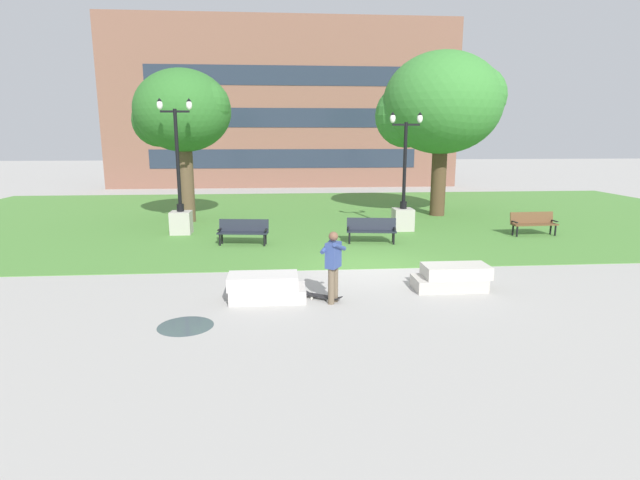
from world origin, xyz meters
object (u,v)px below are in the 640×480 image
object	(u,v)px
park_bench_near_right	(371,229)
park_bench_far_left	(533,222)
skateboard	(322,296)
person_skateboarder	(333,263)
lamp_post_left	(403,207)
concrete_block_left	(452,278)
concrete_block_center	(266,288)
lamp_post_right	(180,207)
park_bench_near_left	(243,230)

from	to	relation	value
park_bench_near_right	park_bench_far_left	size ratio (longest dim) A/B	1.02
skateboard	park_bench_far_left	size ratio (longest dim) A/B	0.53
park_bench_far_left	skateboard	bearing A→B (deg)	-141.25
person_skateboarder	lamp_post_left	bearing A→B (deg)	66.49
concrete_block_left	person_skateboarder	world-z (taller)	person_skateboarder
concrete_block_center	skateboard	distance (m)	1.37
park_bench_near_right	lamp_post_right	bearing A→B (deg)	162.28
concrete_block_center	park_bench_near_right	distance (m)	7.25
concrete_block_center	park_bench_near_left	distance (m)	6.38
skateboard	park_bench_near_left	world-z (taller)	park_bench_near_left
person_skateboarder	park_bench_near_left	bearing A→B (deg)	111.01
concrete_block_center	lamp_post_left	xyz separation A→B (m)	(5.46, 8.59, 0.69)
lamp_post_right	park_bench_near_right	bearing A→B (deg)	-17.72
person_skateboarder	concrete_block_center	bearing A→B (deg)	168.56
person_skateboarder	skateboard	distance (m)	0.96
concrete_block_left	lamp_post_right	bearing A→B (deg)	135.91
person_skateboarder	concrete_block_left	bearing A→B (deg)	14.48
skateboard	concrete_block_center	bearing A→B (deg)	176.82
park_bench_near_left	lamp_post_right	size ratio (longest dim) A/B	0.35
concrete_block_center	park_bench_far_left	size ratio (longest dim) A/B	1.01
skateboard	lamp_post_right	size ratio (longest dim) A/B	0.18
park_bench_near_left	skateboard	bearing A→B (deg)	-70.17
park_bench_near_left	concrete_block_left	bearing A→B (deg)	-45.57
concrete_block_left	skateboard	world-z (taller)	concrete_block_left
park_bench_far_left	concrete_block_center	bearing A→B (deg)	-145.36
park_bench_near_left	park_bench_near_right	size ratio (longest dim) A/B	1.00
concrete_block_center	park_bench_far_left	xyz separation A→B (m)	(10.34, 7.15, 0.23)
person_skateboarder	skateboard	world-z (taller)	person_skateboarder
lamp_post_right	lamp_post_left	world-z (taller)	lamp_post_right
concrete_block_center	concrete_block_left	xyz separation A→B (m)	(4.74, 0.49, 0.00)
skateboard	park_bench_near_left	xyz separation A→B (m)	(-2.30, 6.38, 0.45)
skateboard	park_bench_near_left	size ratio (longest dim) A/B	0.52
concrete_block_left	person_skateboarder	bearing A→B (deg)	-165.52
park_bench_near_right	lamp_post_left	distance (m)	2.98
park_bench_near_left	lamp_post_left	distance (m)	6.83
person_skateboarder	park_bench_near_left	xyz separation A→B (m)	(-2.54, 6.63, -0.44)
park_bench_near_left	park_bench_far_left	bearing A→B (deg)	4.27
concrete_block_center	park_bench_near_left	world-z (taller)	park_bench_near_left
concrete_block_left	concrete_block_center	bearing A→B (deg)	-174.07
concrete_block_left	lamp_post_left	xyz separation A→B (m)	(0.72, 8.09, 0.69)
concrete_block_left	person_skateboarder	distance (m)	3.33
concrete_block_left	park_bench_near_right	distance (m)	5.83
skateboard	park_bench_near_right	xyz separation A→B (m)	(2.36, 6.30, 0.45)
person_skateboarder	park_bench_near_right	size ratio (longest dim) A/B	0.92
park_bench_far_left	lamp_post_left	distance (m)	5.11
park_bench_near_right	lamp_post_left	xyz separation A→B (m)	(1.76, 2.36, 0.46)
park_bench_near_right	lamp_post_right	xyz separation A→B (m)	(-7.27, 2.32, 0.54)
lamp_post_left	concrete_block_left	bearing A→B (deg)	-95.10
skateboard	lamp_post_left	distance (m)	9.63
lamp_post_left	skateboard	bearing A→B (deg)	-115.43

